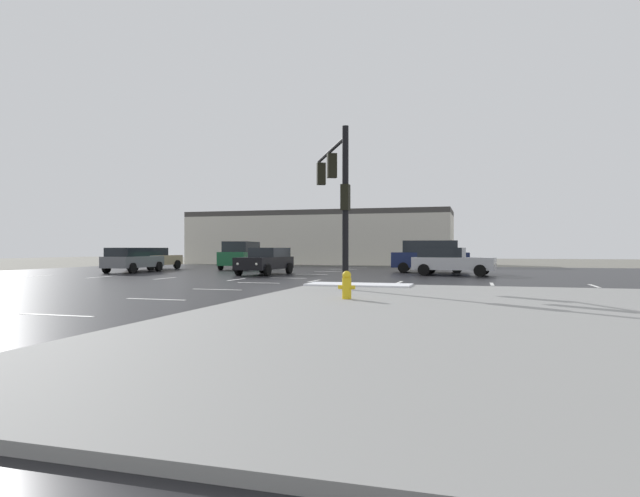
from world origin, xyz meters
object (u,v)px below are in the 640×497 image
at_px(suv_green, 241,255).
at_px(fire_hydrant, 347,285).
at_px(sedan_silver, 451,261).
at_px(traffic_signal_mast, 337,184).
at_px(sedan_grey, 132,259).
at_px(suv_navy, 430,256).
at_px(sedan_black, 266,260).
at_px(sedan_tan, 152,258).

bearing_deg(suv_green, fire_hydrant, -154.32).
height_order(fire_hydrant, sedan_silver, sedan_silver).
relative_size(traffic_signal_mast, sedan_grey, 1.24).
distance_m(suv_green, suv_navy, 13.75).
xyz_separation_m(suv_navy, sedan_black, (-9.12, -5.19, -0.24)).
relative_size(suv_green, suv_navy, 1.01).
bearing_deg(suv_navy, sedan_silver, 109.60).
relative_size(traffic_signal_mast, sedan_black, 1.23).
xyz_separation_m(suv_green, sedan_black, (4.56, -6.53, -0.24)).
height_order(fire_hydrant, sedan_black, sedan_black).
xyz_separation_m(traffic_signal_mast, sedan_grey, (-16.06, 10.03, -3.11)).
relative_size(fire_hydrant, sedan_silver, 0.17).
height_order(suv_navy, sedan_black, suv_navy).
height_order(traffic_signal_mast, suv_green, traffic_signal_mast).
height_order(suv_green, sedan_tan, suv_green).
xyz_separation_m(traffic_signal_mast, fire_hydrant, (1.51, -4.75, -3.43)).
relative_size(suv_navy, sedan_tan, 1.06).
bearing_deg(sedan_black, fire_hydrant, 33.33).
relative_size(sedan_grey, sedan_tan, 0.99).
relative_size(suv_navy, sedan_black, 1.06).
height_order(suv_green, suv_navy, same).
xyz_separation_m(suv_navy, sedan_silver, (1.41, -3.33, -0.24)).
relative_size(sedan_black, sedan_grey, 1.01).
xyz_separation_m(sedan_black, sedan_grey, (-9.19, -0.02, 0.00)).
relative_size(fire_hydrant, suv_navy, 0.16).
relative_size(suv_navy, sedan_grey, 1.07).
bearing_deg(suv_green, suv_navy, -101.16).
relative_size(suv_green, sedan_tan, 1.07).
height_order(suv_navy, sedan_grey, suv_navy).
bearing_deg(sedan_black, suv_green, -141.27).
distance_m(traffic_signal_mast, sedan_black, 12.56).
bearing_deg(sedan_grey, traffic_signal_mast, -124.64).
bearing_deg(sedan_grey, sedan_black, -92.55).
xyz_separation_m(fire_hydrant, suv_navy, (0.74, 19.99, 0.55)).
bearing_deg(sedan_black, sedan_tan, -108.87).
distance_m(sedan_tan, sedan_silver, 21.33).
height_order(traffic_signal_mast, sedan_tan, traffic_signal_mast).
xyz_separation_m(sedan_grey, sedan_tan, (-1.45, 4.46, 0.00)).
height_order(sedan_grey, sedan_tan, same).
relative_size(sedan_black, sedan_silver, 0.99).
distance_m(suv_navy, sedan_tan, 19.78).
bearing_deg(sedan_tan, fire_hydrant, -130.93).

